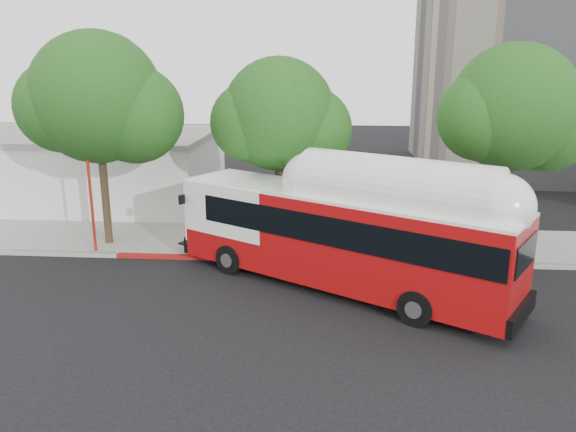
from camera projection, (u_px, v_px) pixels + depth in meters
name	position (u px, v px, depth m)	size (l,w,h in m)	color
ground	(292.00, 298.00, 20.49)	(120.00, 120.00, 0.00)	black
sidewalk	(301.00, 242.00, 26.72)	(60.00, 5.00, 0.15)	gray
curb_strip	(298.00, 260.00, 24.22)	(60.00, 0.30, 0.15)	gray
red_curb_segment	(229.00, 258.00, 24.44)	(10.00, 0.32, 0.16)	maroon
street_tree_left	(108.00, 103.00, 24.73)	(6.67, 5.80, 9.74)	#2D2116
street_tree_mid	(288.00, 119.00, 24.81)	(5.75, 5.00, 8.62)	#2D2116
street_tree_right	(523.00, 113.00, 23.79)	(6.21, 5.40, 9.18)	#2D2116
low_commercial_bldg	(80.00, 167.00, 34.42)	(16.20, 10.20, 4.25)	silver
transit_bus	(341.00, 238.00, 20.94)	(13.44, 9.50, 4.21)	#9C0A0C
signal_pole	(91.00, 202.00, 24.62)	(0.13, 0.44, 4.68)	red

